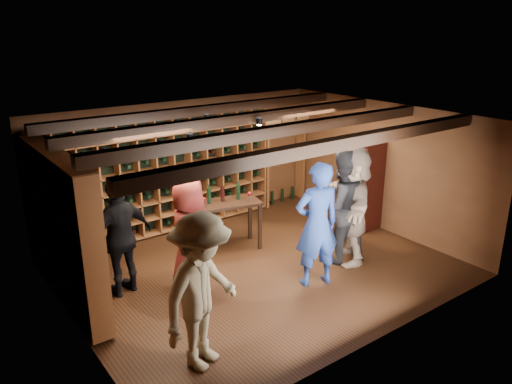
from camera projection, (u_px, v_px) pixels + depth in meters
ground at (259, 268)px, 8.35m from camera, size 6.00×6.00×0.00m
room_shell at (257, 125)px, 7.61m from camera, size 6.00×6.00×6.00m
wine_rack_back at (164, 175)px, 9.46m from camera, size 4.65×0.30×2.20m
wine_rack_left at (63, 228)px, 7.02m from camera, size 0.30×2.65×2.20m
crate_shelf at (284, 134)px, 10.96m from camera, size 1.20×0.32×2.07m
display_cabinet at (364, 187)px, 9.75m from camera, size 0.55×0.50×1.75m
man_blue_shirt at (317, 225)px, 7.56m from camera, size 0.83×0.66×1.98m
man_grey_suit at (341, 207)px, 8.35m from camera, size 1.11×0.97×1.94m
guest_red_floral at (189, 236)px, 7.37m from camera, size 0.68×0.95×1.81m
guest_woman_black at (121, 238)px, 7.33m from camera, size 1.12×0.65×1.79m
guest_khaki at (202, 292)px, 5.71m from camera, size 1.43×1.17×1.93m
guest_beige at (352, 205)px, 8.36m from camera, size 1.48×1.87×1.99m
tasting_table at (226, 208)px, 8.84m from camera, size 1.30×0.87×1.17m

